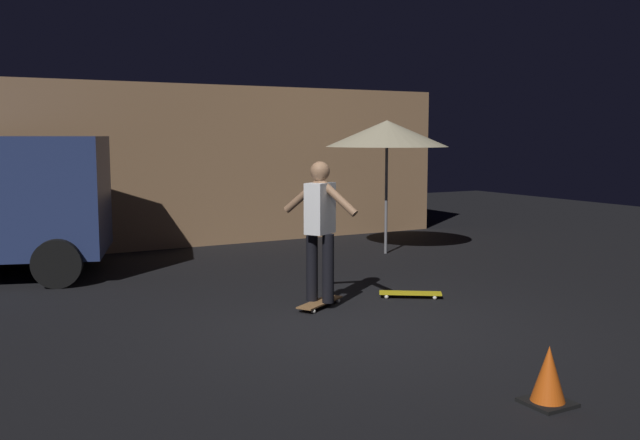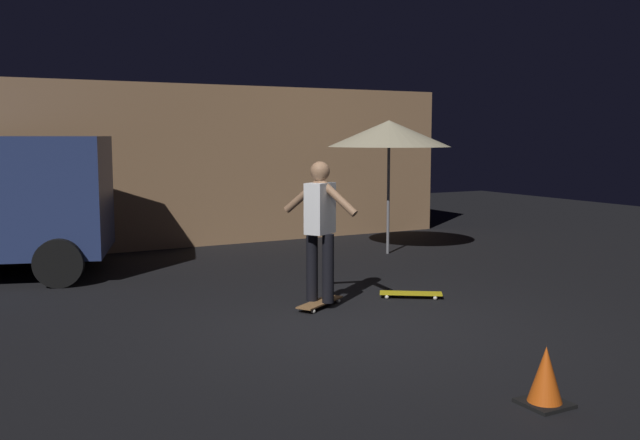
% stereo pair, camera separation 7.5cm
% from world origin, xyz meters
% --- Properties ---
extents(ground_plane, '(28.00, 28.00, 0.00)m').
position_xyz_m(ground_plane, '(0.00, 0.00, 0.00)').
color(ground_plane, black).
extents(low_building, '(11.30, 3.12, 2.97)m').
position_xyz_m(low_building, '(-0.08, 7.64, 1.48)').
color(low_building, '#AD7F56').
rests_on(low_building, ground_plane).
extents(patio_umbrella, '(2.10, 2.10, 2.30)m').
position_xyz_m(patio_umbrella, '(2.91, 3.77, 2.07)').
color(patio_umbrella, slate).
rests_on(patio_umbrella, ground_plane).
extents(skateboard_ridden, '(0.77, 0.58, 0.07)m').
position_xyz_m(skateboard_ridden, '(0.01, 0.91, 0.06)').
color(skateboard_ridden, olive).
rests_on(skateboard_ridden, ground_plane).
extents(skateboard_spare, '(0.76, 0.60, 0.07)m').
position_xyz_m(skateboard_spare, '(1.25, 0.79, 0.06)').
color(skateboard_spare, gold).
rests_on(skateboard_spare, ground_plane).
extents(skater, '(0.59, 0.89, 1.67)m').
position_xyz_m(skater, '(0.01, 0.91, 1.04)').
color(skater, black).
rests_on(skater, skateboard_ridden).
extents(traffic_cone, '(0.34, 0.34, 0.46)m').
position_xyz_m(traffic_cone, '(0.03, -2.64, 0.21)').
color(traffic_cone, black).
rests_on(traffic_cone, ground_plane).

